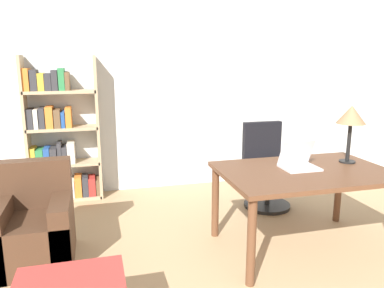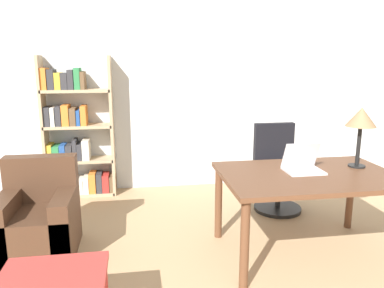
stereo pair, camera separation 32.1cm
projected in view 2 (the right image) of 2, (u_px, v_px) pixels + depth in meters
The scene contains 7 objects.
wall_back at pixel (185, 88), 4.97m from camera, with size 8.00×0.06×2.70m.
desk at pixel (308, 183), 3.24m from camera, with size 1.51×0.99×0.75m.
laptop at pixel (302, 165), 3.28m from camera, with size 0.32×0.26×0.25m.
table_lamp at pixel (361, 119), 3.33m from camera, with size 0.27×0.27×0.55m.
office_chair at pixel (277, 172), 4.34m from camera, with size 0.54×0.54×0.99m.
armchair at pixel (39, 222), 3.34m from camera, with size 0.65×0.67×0.85m.
bookshelf at pixel (75, 138), 4.70m from camera, with size 0.86×0.28×1.77m.
Camera 2 is at (-0.69, -0.44, 1.70)m, focal length 35.00 mm.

